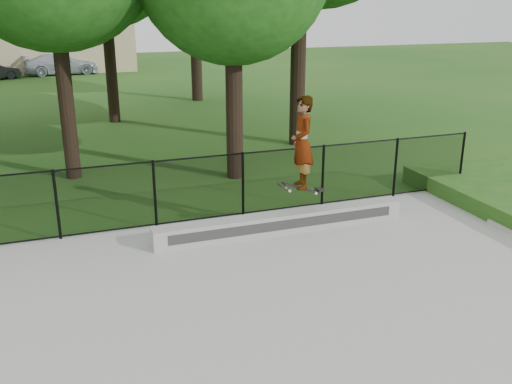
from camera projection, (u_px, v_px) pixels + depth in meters
grind_ledge at (282, 222)px, 12.13m from camera, size 5.56×0.40×0.42m
car_c at (61, 64)px, 37.93m from camera, size 4.51×2.32×1.37m
skater_airborne at (302, 144)px, 11.58m from camera, size 0.80×0.75×2.12m
chainlink_fence at (155, 194)px, 12.23m from camera, size 16.06×0.06×1.50m
distant_building at (43, 39)px, 39.77m from camera, size 12.40×6.40×4.30m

